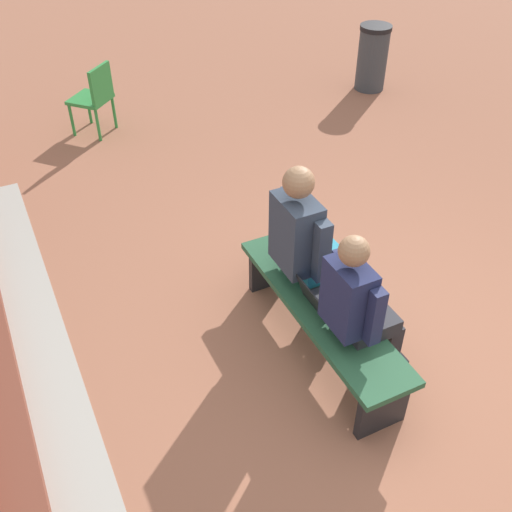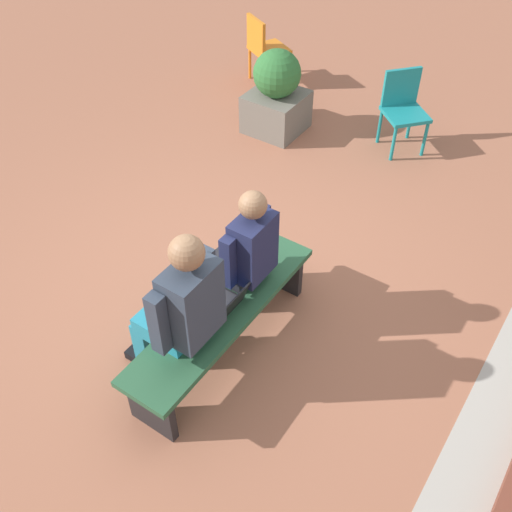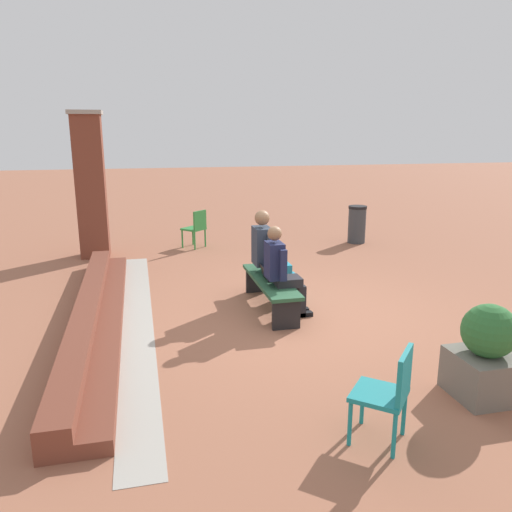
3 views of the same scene
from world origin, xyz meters
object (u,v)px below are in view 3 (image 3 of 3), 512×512
at_px(laptop, 270,276).
at_px(planter, 486,354).
at_px(plastic_chair_far_left, 389,390).
at_px(person_student, 281,269).
at_px(bench, 270,285).
at_px(plastic_chair_by_pillar, 196,226).
at_px(litter_bin, 357,224).
at_px(person_adult, 269,254).

bearing_deg(laptop, planter, -154.06).
bearing_deg(plastic_chair_far_left, laptop, 1.96).
height_order(person_student, plastic_chair_far_left, person_student).
xyz_separation_m(laptop, plastic_chair_far_left, (-3.34, -0.11, -0.02)).
relative_size(bench, person_student, 1.40).
relative_size(plastic_chair_by_pillar, litter_bin, 0.98).
height_order(person_student, planter, person_student).
relative_size(person_student, person_adult, 0.92).
distance_m(bench, person_adult, 0.52).
bearing_deg(plastic_chair_by_pillar, planter, -164.42).
xyz_separation_m(laptop, plastic_chair_by_pillar, (4.18, 0.57, -0.02)).
bearing_deg(planter, person_student, 27.48).
height_order(person_student, plastic_chair_by_pillar, person_student).
bearing_deg(litter_bin, laptop, 141.08).
relative_size(laptop, plastic_chair_by_pillar, 0.38).
bearing_deg(planter, plastic_chair_far_left, 110.31).
bearing_deg(plastic_chair_by_pillar, litter_bin, -95.21).
xyz_separation_m(plastic_chair_by_pillar, litter_bin, (-0.34, -3.68, -0.05)).
bearing_deg(bench, plastic_chair_by_pillar, 7.95).
bearing_deg(litter_bin, person_adult, 139.14).
relative_size(person_adult, litter_bin, 1.63).
distance_m(person_student, laptop, 0.39).
bearing_deg(planter, litter_bin, -14.29).
xyz_separation_m(plastic_chair_by_pillar, planter, (-7.05, -1.97, -0.04)).
distance_m(person_student, plastic_chair_by_pillar, 4.57).
height_order(plastic_chair_by_pillar, planter, planter).
bearing_deg(person_student, laptop, 12.90).
relative_size(person_adult, plastic_chair_far_left, 1.67).
bearing_deg(planter, plastic_chair_by_pillar, 15.58).
bearing_deg(person_adult, laptop, 166.79).
relative_size(person_adult, planter, 1.49).
distance_m(person_adult, laptop, 0.43).
distance_m(bench, person_student, 0.48).
bearing_deg(person_adult, bench, 168.49).
bearing_deg(bench, laptop, 113.77).
bearing_deg(bench, person_adult, -11.51).
bearing_deg(laptop, plastic_chair_far_left, -178.04).
height_order(person_adult, litter_bin, person_adult).
height_order(planter, litter_bin, planter).
bearing_deg(plastic_chair_far_left, bench, 1.75).
distance_m(plastic_chair_far_left, litter_bin, 7.79).
distance_m(bench, laptop, 0.15).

